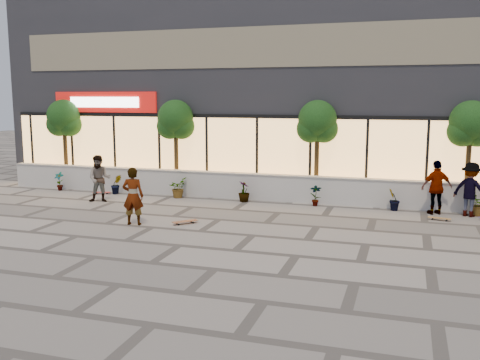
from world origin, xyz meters
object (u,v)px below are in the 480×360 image
(skater_left, at_px, (100,179))
(skater_right_far, at_px, (471,190))
(tree_east, at_px, (470,127))
(skateboard_center, at_px, (185,221))
(skateboard_left, at_px, (102,192))
(skater_center, at_px, (133,196))
(skater_right_near, at_px, (437,187))
(tree_midwest, at_px, (176,122))
(skateboard_right_near, at_px, (440,218))
(tree_mideast, at_px, (317,124))
(tree_west, at_px, (64,120))

(skater_left, relative_size, skater_right_far, 0.98)
(tree_east, relative_size, skateboard_center, 5.16)
(skateboard_left, bearing_deg, tree_east, -12.13)
(skater_right_far, distance_m, skateboard_left, 14.28)
(skater_center, bearing_deg, skater_right_near, -166.79)
(tree_midwest, bearing_deg, skateboard_right_near, -12.64)
(skater_right_near, bearing_deg, tree_mideast, -43.26)
(skater_right_far, bearing_deg, skateboard_right_near, 71.66)
(skater_left, bearing_deg, skater_center, -64.61)
(tree_west, xyz_separation_m, tree_mideast, (11.50, 0.00, 0.00))
(skater_left, bearing_deg, tree_east, -8.24)
(tree_mideast, relative_size, skateboard_center, 5.16)
(tree_midwest, bearing_deg, skater_right_near, -7.66)
(tree_east, xyz_separation_m, skateboard_left, (-14.27, -1.50, -2.91))
(skater_left, distance_m, skateboard_right_near, 12.45)
(skater_center, bearing_deg, tree_west, -54.28)
(tree_west, bearing_deg, skateboard_center, -33.16)
(tree_west, relative_size, tree_east, 1.00)
(tree_mideast, bearing_deg, skater_right_far, -14.30)
(tree_east, xyz_separation_m, skater_left, (-13.41, -2.97, -2.08))
(skater_right_near, distance_m, skater_right_far, 1.08)
(tree_midwest, bearing_deg, skater_left, -122.75)
(tree_east, xyz_separation_m, skateboard_right_near, (-1.00, -2.35, -2.91))
(tree_west, xyz_separation_m, skateboard_left, (2.73, -1.50, -2.91))
(skater_right_far, xyz_separation_m, skateboard_center, (-8.82, -3.94, -0.84))
(tree_west, bearing_deg, tree_midwest, 0.00)
(tree_west, relative_size, skater_center, 2.12)
(skater_left, distance_m, skater_right_far, 13.49)
(skater_right_far, bearing_deg, skateboard_left, 28.15)
(tree_mideast, xyz_separation_m, skater_center, (-4.86, -5.90, -2.06))
(skater_right_near, height_order, skateboard_right_near, skater_right_near)
(tree_east, bearing_deg, skater_center, -150.36)
(skater_center, bearing_deg, tree_mideast, -142.17)
(skateboard_left, bearing_deg, skateboard_right_near, -21.82)
(skater_left, bearing_deg, tree_west, 119.75)
(tree_midwest, relative_size, skater_left, 2.15)
(tree_midwest, bearing_deg, skateboard_center, -63.43)
(skateboard_right_near, bearing_deg, skater_right_far, 54.98)
(skateboard_center, bearing_deg, skater_right_far, -23.57)
(tree_east, relative_size, skater_right_far, 2.12)
(tree_east, bearing_deg, skater_right_near, -127.92)
(tree_west, distance_m, skater_right_near, 16.10)
(tree_east, height_order, skateboard_left, tree_east)
(tree_midwest, distance_m, tree_east, 11.50)
(tree_midwest, relative_size, skateboard_left, 5.16)
(tree_east, distance_m, skater_center, 12.10)
(skater_center, distance_m, skater_left, 4.23)
(tree_midwest, distance_m, skateboard_left, 4.29)
(tree_midwest, height_order, tree_mideast, same)
(tree_east, bearing_deg, skater_left, -167.53)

